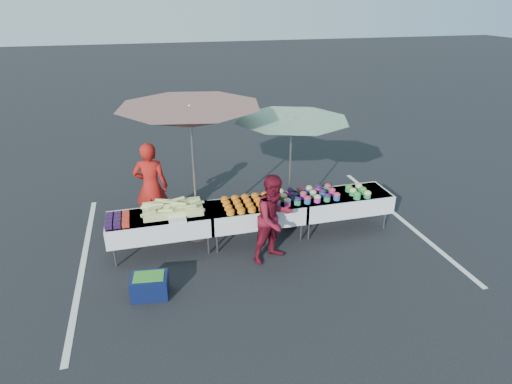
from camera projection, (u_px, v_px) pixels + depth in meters
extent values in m
plane|color=black|center=(256.00, 238.00, 8.39)|extent=(80.00, 80.00, 0.00)
cube|color=silver|center=(83.00, 262.00, 7.64)|extent=(0.10, 5.00, 0.00)
cube|color=silver|center=(400.00, 218.00, 9.13)|extent=(0.10, 5.00, 0.00)
cube|color=white|center=(159.00, 216.00, 7.66)|extent=(1.80, 0.75, 0.04)
cube|color=white|center=(160.00, 224.00, 7.73)|extent=(1.86, 0.81, 0.36)
cylinder|color=slate|center=(115.00, 257.00, 7.44)|extent=(0.04, 0.04, 0.39)
cylinder|color=slate|center=(116.00, 240.00, 7.96)|extent=(0.04, 0.04, 0.39)
cylinder|color=slate|center=(208.00, 244.00, 7.82)|extent=(0.04, 0.04, 0.39)
cylinder|color=slate|center=(204.00, 229.00, 8.34)|extent=(0.04, 0.04, 0.39)
cube|color=white|center=(256.00, 205.00, 8.08)|extent=(1.80, 0.75, 0.04)
cube|color=white|center=(256.00, 212.00, 8.15)|extent=(1.86, 0.81, 0.36)
cylinder|color=slate|center=(217.00, 243.00, 7.86)|extent=(0.04, 0.04, 0.39)
cylinder|color=slate|center=(212.00, 228.00, 8.37)|extent=(0.04, 0.04, 0.39)
cylinder|color=slate|center=(301.00, 232.00, 8.24)|extent=(0.04, 0.04, 0.39)
cylinder|color=slate|center=(291.00, 218.00, 8.76)|extent=(0.04, 0.04, 0.39)
cube|color=white|center=(343.00, 195.00, 8.50)|extent=(1.80, 0.75, 0.04)
cube|color=white|center=(343.00, 202.00, 8.57)|extent=(1.86, 0.81, 0.36)
cylinder|color=slate|center=(309.00, 230.00, 8.28)|extent=(0.04, 0.04, 0.39)
cylinder|color=slate|center=(298.00, 217.00, 8.79)|extent=(0.04, 0.04, 0.39)
cylinder|color=slate|center=(385.00, 220.00, 8.66)|extent=(0.04, 0.04, 0.39)
cylinder|color=slate|center=(370.00, 207.00, 9.18)|extent=(0.04, 0.04, 0.39)
cube|color=#240B2E|center=(108.00, 227.00, 7.20)|extent=(0.12, 0.12, 0.08)
cube|color=#240B2E|center=(109.00, 223.00, 7.33)|extent=(0.12, 0.12, 0.08)
cube|color=#240B2E|center=(109.00, 219.00, 7.45)|extent=(0.12, 0.12, 0.08)
cube|color=#240B2E|center=(110.00, 215.00, 7.57)|extent=(0.12, 0.12, 0.08)
cube|color=#240B2E|center=(117.00, 225.00, 7.24)|extent=(0.12, 0.12, 0.08)
cube|color=#240B2E|center=(117.00, 222.00, 7.36)|extent=(0.12, 0.12, 0.08)
cube|color=#240B2E|center=(118.00, 218.00, 7.48)|extent=(0.12, 0.12, 0.08)
cube|color=#240B2E|center=(118.00, 214.00, 7.61)|extent=(0.12, 0.12, 0.08)
cube|color=#AB3012|center=(126.00, 224.00, 7.27)|extent=(0.12, 0.12, 0.08)
cube|color=#AB3012|center=(126.00, 221.00, 7.39)|extent=(0.12, 0.12, 0.08)
cube|color=#AB3012|center=(126.00, 217.00, 7.52)|extent=(0.12, 0.12, 0.08)
cube|color=#AB3012|center=(126.00, 213.00, 7.64)|extent=(0.12, 0.12, 0.08)
cube|color=#BECA67|center=(173.00, 209.00, 7.73)|extent=(1.05, 0.55, 0.14)
cylinder|color=#BECA67|center=(188.00, 202.00, 7.92)|extent=(0.27, 0.09, 0.10)
cylinder|color=#BECA67|center=(150.00, 205.00, 7.64)|extent=(0.27, 0.14, 0.07)
cylinder|color=#BECA67|center=(179.00, 204.00, 7.60)|extent=(0.27, 0.14, 0.09)
cylinder|color=#BECA67|center=(148.00, 209.00, 7.64)|extent=(0.27, 0.15, 0.10)
cylinder|color=#BECA67|center=(162.00, 207.00, 7.60)|extent=(0.27, 0.15, 0.08)
cylinder|color=#BECA67|center=(170.00, 202.00, 7.70)|extent=(0.27, 0.10, 0.10)
cylinder|color=#BECA67|center=(170.00, 205.00, 7.60)|extent=(0.27, 0.07, 0.08)
cylinder|color=#BECA67|center=(166.00, 211.00, 7.51)|extent=(0.27, 0.14, 0.09)
cylinder|color=#BECA67|center=(162.00, 200.00, 7.82)|extent=(0.27, 0.12, 0.08)
cylinder|color=#BECA67|center=(197.00, 202.00, 7.90)|extent=(0.27, 0.16, 0.08)
cylinder|color=#BECA67|center=(154.00, 207.00, 7.58)|extent=(0.27, 0.11, 0.07)
cylinder|color=#BECA67|center=(169.00, 214.00, 7.49)|extent=(0.27, 0.10, 0.07)
cylinder|color=#BECA67|center=(177.00, 199.00, 7.83)|extent=(0.27, 0.12, 0.08)
cylinder|color=#BECA67|center=(148.00, 214.00, 7.40)|extent=(0.27, 0.15, 0.08)
cylinder|color=#BECA67|center=(153.00, 204.00, 7.63)|extent=(0.27, 0.10, 0.08)
cylinder|color=#BECA67|center=(184.00, 205.00, 7.70)|extent=(0.27, 0.16, 0.10)
cylinder|color=#BECA67|center=(156.00, 205.00, 7.54)|extent=(0.27, 0.12, 0.09)
cylinder|color=#BECA67|center=(189.00, 207.00, 7.53)|extent=(0.27, 0.09, 0.07)
cylinder|color=#BECA67|center=(192.00, 209.00, 7.60)|extent=(0.27, 0.10, 0.09)
cylinder|color=#BECA67|center=(187.00, 208.00, 7.65)|extent=(0.27, 0.12, 0.09)
cylinder|color=#BECA67|center=(177.00, 201.00, 7.94)|extent=(0.27, 0.10, 0.08)
cylinder|color=#BECA67|center=(193.00, 202.00, 7.76)|extent=(0.27, 0.14, 0.10)
cylinder|color=#BECA67|center=(188.00, 201.00, 7.97)|extent=(0.27, 0.12, 0.07)
cylinder|color=#BECA67|center=(185.00, 202.00, 7.93)|extent=(0.27, 0.07, 0.10)
cylinder|color=#BECA67|center=(197.00, 210.00, 7.60)|extent=(0.27, 0.09, 0.10)
cylinder|color=#BECA67|center=(154.00, 208.00, 7.45)|extent=(0.27, 0.17, 0.08)
cube|color=white|center=(177.00, 220.00, 7.45)|extent=(0.30, 0.25, 0.05)
cylinder|color=orange|center=(230.00, 213.00, 7.69)|extent=(0.15, 0.15, 0.05)
ellipsoid|color=#D53E0C|center=(230.00, 211.00, 7.67)|extent=(0.15, 0.15, 0.08)
cylinder|color=orange|center=(228.00, 209.00, 7.85)|extent=(0.15, 0.15, 0.05)
ellipsoid|color=#D53E0C|center=(228.00, 207.00, 7.83)|extent=(0.15, 0.15, 0.08)
cylinder|color=orange|center=(227.00, 204.00, 8.01)|extent=(0.15, 0.15, 0.05)
ellipsoid|color=#D53E0C|center=(227.00, 202.00, 7.99)|extent=(0.15, 0.15, 0.08)
cylinder|color=orange|center=(225.00, 200.00, 8.17)|extent=(0.15, 0.15, 0.05)
ellipsoid|color=#D53E0C|center=(225.00, 198.00, 8.15)|extent=(0.15, 0.15, 0.08)
cylinder|color=orange|center=(241.00, 212.00, 7.74)|extent=(0.15, 0.15, 0.05)
ellipsoid|color=#D53E0C|center=(241.00, 210.00, 7.72)|extent=(0.15, 0.15, 0.08)
cylinder|color=orange|center=(239.00, 207.00, 7.90)|extent=(0.15, 0.15, 0.05)
ellipsoid|color=#D53E0C|center=(239.00, 205.00, 7.88)|extent=(0.15, 0.15, 0.08)
cylinder|color=orange|center=(237.00, 203.00, 8.05)|extent=(0.15, 0.15, 0.05)
ellipsoid|color=#D53E0C|center=(237.00, 201.00, 8.04)|extent=(0.15, 0.15, 0.08)
cylinder|color=orange|center=(235.00, 199.00, 8.21)|extent=(0.15, 0.15, 0.05)
ellipsoid|color=#D53E0C|center=(235.00, 197.00, 8.20)|extent=(0.15, 0.15, 0.08)
cylinder|color=orange|center=(252.00, 210.00, 7.78)|extent=(0.15, 0.15, 0.05)
ellipsoid|color=#D53E0C|center=(252.00, 208.00, 7.77)|extent=(0.15, 0.15, 0.08)
cylinder|color=orange|center=(250.00, 206.00, 7.94)|extent=(0.15, 0.15, 0.05)
ellipsoid|color=#D53E0C|center=(250.00, 204.00, 7.93)|extent=(0.15, 0.15, 0.08)
cylinder|color=orange|center=(247.00, 202.00, 8.10)|extent=(0.15, 0.15, 0.05)
ellipsoid|color=#D53E0C|center=(247.00, 200.00, 8.08)|extent=(0.15, 0.15, 0.08)
cylinder|color=orange|center=(245.00, 198.00, 8.26)|extent=(0.15, 0.15, 0.05)
ellipsoid|color=#D53E0C|center=(245.00, 196.00, 8.24)|extent=(0.15, 0.15, 0.08)
cylinder|color=orange|center=(263.00, 209.00, 7.83)|extent=(0.15, 0.15, 0.05)
ellipsoid|color=#D53E0C|center=(263.00, 207.00, 7.81)|extent=(0.15, 0.15, 0.08)
cylinder|color=orange|center=(260.00, 205.00, 7.99)|extent=(0.15, 0.15, 0.05)
ellipsoid|color=#D53E0C|center=(260.00, 203.00, 7.97)|extent=(0.15, 0.15, 0.08)
cylinder|color=orange|center=(257.00, 201.00, 8.15)|extent=(0.15, 0.15, 0.05)
ellipsoid|color=#D53E0C|center=(257.00, 199.00, 8.13)|extent=(0.15, 0.15, 0.08)
cylinder|color=orange|center=(255.00, 197.00, 8.31)|extent=(0.15, 0.15, 0.05)
ellipsoid|color=#D53E0C|center=(255.00, 195.00, 8.29)|extent=(0.15, 0.15, 0.08)
cylinder|color=orange|center=(273.00, 208.00, 7.88)|extent=(0.15, 0.15, 0.05)
ellipsoid|color=#D53E0C|center=(273.00, 206.00, 7.86)|extent=(0.15, 0.15, 0.08)
cylinder|color=orange|center=(270.00, 204.00, 8.04)|extent=(0.15, 0.15, 0.05)
ellipsoid|color=#D53E0C|center=(270.00, 202.00, 8.02)|extent=(0.15, 0.15, 0.08)
cylinder|color=orange|center=(268.00, 200.00, 8.19)|extent=(0.15, 0.15, 0.05)
ellipsoid|color=#D53E0C|center=(268.00, 198.00, 8.18)|extent=(0.15, 0.15, 0.08)
cylinder|color=orange|center=(265.00, 196.00, 8.35)|extent=(0.15, 0.15, 0.05)
ellipsoid|color=#D53E0C|center=(265.00, 194.00, 8.34)|extent=(0.15, 0.15, 0.08)
cylinder|color=#2253A1|center=(277.00, 205.00, 7.94)|extent=(0.13, 0.13, 0.10)
ellipsoid|color=maroon|center=(277.00, 202.00, 7.92)|extent=(0.14, 0.14, 0.10)
cylinder|color=#BC289C|center=(274.00, 200.00, 8.14)|extent=(0.13, 0.13, 0.10)
ellipsoid|color=maroon|center=(274.00, 197.00, 8.11)|extent=(0.14, 0.14, 0.10)
cylinder|color=#228A53|center=(270.00, 195.00, 8.33)|extent=(0.13, 0.13, 0.10)
ellipsoid|color=maroon|center=(270.00, 192.00, 8.30)|extent=(0.14, 0.14, 0.10)
cylinder|color=#BC289C|center=(287.00, 203.00, 7.99)|extent=(0.13, 0.13, 0.10)
ellipsoid|color=tan|center=(288.00, 200.00, 7.96)|extent=(0.14, 0.14, 0.10)
cylinder|color=#228A53|center=(284.00, 198.00, 8.18)|extent=(0.13, 0.13, 0.10)
ellipsoid|color=tan|center=(284.00, 196.00, 8.16)|extent=(0.14, 0.14, 0.10)
cylinder|color=#2253A1|center=(280.00, 194.00, 8.38)|extent=(0.13, 0.13, 0.10)
ellipsoid|color=tan|center=(280.00, 191.00, 8.35)|extent=(0.14, 0.14, 0.10)
cylinder|color=#228A53|center=(297.00, 202.00, 8.04)|extent=(0.13, 0.13, 0.10)
ellipsoid|color=black|center=(298.00, 199.00, 8.01)|extent=(0.14, 0.14, 0.10)
cylinder|color=#2253A1|center=(294.00, 197.00, 8.23)|extent=(0.13, 0.13, 0.10)
ellipsoid|color=black|center=(294.00, 194.00, 8.20)|extent=(0.14, 0.14, 0.10)
cylinder|color=#BC289C|center=(290.00, 193.00, 8.42)|extent=(0.13, 0.13, 0.10)
ellipsoid|color=black|center=(290.00, 190.00, 8.40)|extent=(0.14, 0.14, 0.10)
cylinder|color=#2253A1|center=(307.00, 201.00, 8.08)|extent=(0.13, 0.13, 0.10)
ellipsoid|color=maroon|center=(308.00, 198.00, 8.06)|extent=(0.14, 0.14, 0.10)
cylinder|color=#BC289C|center=(303.00, 196.00, 8.28)|extent=(0.13, 0.13, 0.10)
ellipsoid|color=maroon|center=(303.00, 193.00, 8.25)|extent=(0.14, 0.14, 0.10)
cylinder|color=#228A53|center=(299.00, 192.00, 8.47)|extent=(0.13, 0.13, 0.10)
ellipsoid|color=maroon|center=(300.00, 189.00, 8.44)|extent=(0.14, 0.14, 0.10)
cylinder|color=#BC289C|center=(317.00, 200.00, 8.13)|extent=(0.13, 0.13, 0.10)
ellipsoid|color=tan|center=(317.00, 197.00, 8.10)|extent=(0.14, 0.14, 0.10)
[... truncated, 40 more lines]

